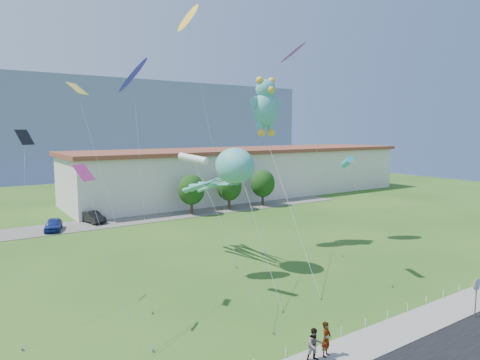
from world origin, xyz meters
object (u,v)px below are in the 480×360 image
(octopus_kite, at_px, (226,174))
(warehouse, at_px, (247,172))
(pedestrian_left, at_px, (326,339))
(parked_car_black, at_px, (93,217))
(stop_sign, at_px, (477,288))
(pedestrian_right, at_px, (315,345))
(parked_car_blue, at_px, (53,225))
(teddy_bear_kite, at_px, (265,105))

(octopus_kite, bearing_deg, warehouse, 52.77)
(pedestrian_left, relative_size, parked_car_black, 0.42)
(stop_sign, distance_m, pedestrian_right, 11.82)
(pedestrian_right, bearing_deg, pedestrian_left, 17.32)
(pedestrian_right, bearing_deg, parked_car_blue, 115.94)
(octopus_kite, bearing_deg, stop_sign, -67.22)
(stop_sign, height_order, parked_car_blue, stop_sign)
(warehouse, relative_size, stop_sign, 24.40)
(pedestrian_left, distance_m, pedestrian_right, 0.80)
(warehouse, height_order, parked_car_blue, warehouse)
(pedestrian_right, height_order, parked_car_black, pedestrian_right)
(parked_car_black, bearing_deg, teddy_bear_kite, -72.69)
(pedestrian_left, bearing_deg, teddy_bear_kite, 41.02)
(pedestrian_left, xyz_separation_m, parked_car_blue, (-6.07, 36.61, -0.24))
(warehouse, xyz_separation_m, pedestrian_left, (-27.35, -46.45, -3.14))
(parked_car_black, relative_size, octopus_kite, 0.27)
(pedestrian_left, height_order, parked_car_black, pedestrian_left)
(stop_sign, bearing_deg, pedestrian_left, 170.82)
(parked_car_blue, bearing_deg, warehouse, 34.89)
(warehouse, bearing_deg, pedestrian_left, -120.49)
(pedestrian_left, relative_size, octopus_kite, 0.11)
(warehouse, distance_m, parked_car_black, 29.89)
(stop_sign, height_order, teddy_bear_kite, teddy_bear_kite)
(parked_car_blue, relative_size, teddy_bear_kite, 0.25)
(pedestrian_right, relative_size, parked_car_blue, 0.41)
(warehouse, height_order, octopus_kite, octopus_kite)
(parked_car_black, relative_size, teddy_bear_kite, 0.26)
(stop_sign, relative_size, pedestrian_right, 1.52)
(octopus_kite, bearing_deg, pedestrian_right, -106.32)
(warehouse, relative_size, octopus_kite, 3.88)
(teddy_bear_kite, bearing_deg, pedestrian_left, -118.82)
(pedestrian_left, relative_size, teddy_bear_kite, 0.11)
(parked_car_black, bearing_deg, parked_car_blue, -172.71)
(stop_sign, bearing_deg, pedestrian_right, 171.41)
(parked_car_black, distance_m, octopus_kite, 24.64)
(pedestrian_left, height_order, teddy_bear_kite, teddy_bear_kite)
(parked_car_blue, distance_m, octopus_kite, 24.47)
(pedestrian_right, distance_m, teddy_bear_kite, 25.26)
(stop_sign, relative_size, octopus_kite, 0.16)
(parked_car_blue, xyz_separation_m, octopus_kite, (9.76, -21.30, 7.03))
(parked_car_blue, height_order, parked_car_black, parked_car_black)
(warehouse, relative_size, parked_car_black, 14.47)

